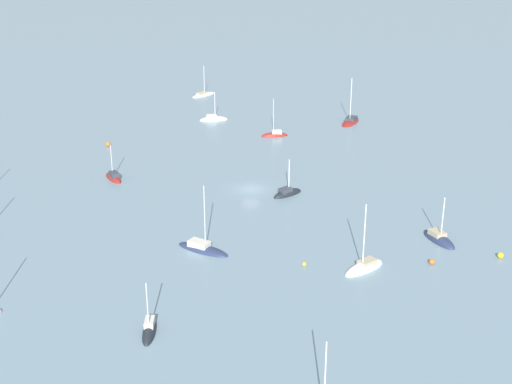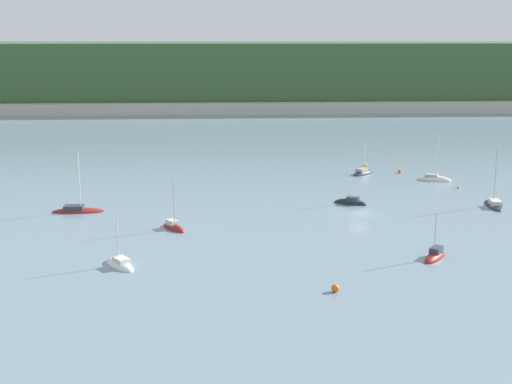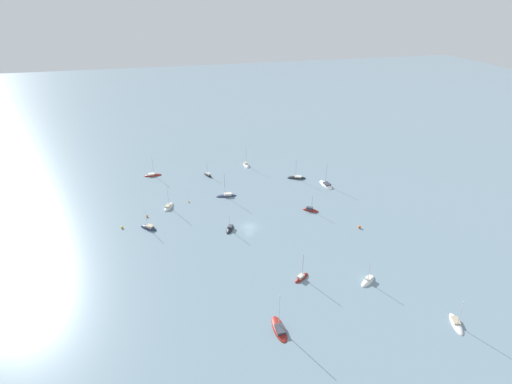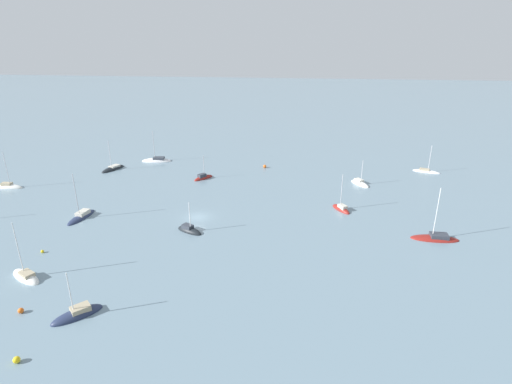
% 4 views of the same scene
% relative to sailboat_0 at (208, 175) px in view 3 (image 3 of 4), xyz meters
% --- Properties ---
extents(ground_plane, '(600.00, 600.00, 0.00)m').
position_rel_sailboat_0_xyz_m(ground_plane, '(-41.42, -7.07, -0.12)').
color(ground_plane, slate).
extents(sailboat_0, '(5.32, 3.41, 6.81)m').
position_rel_sailboat_0_xyz_m(sailboat_0, '(0.00, 0.00, 0.00)').
color(sailboat_0, black).
rests_on(sailboat_0, ground_plane).
extents(sailboat_1, '(5.64, 4.07, 6.48)m').
position_rel_sailboat_0_xyz_m(sailboat_1, '(-41.59, -0.97, -0.02)').
color(sailboat_1, black).
rests_on(sailboat_1, ground_plane).
extents(sailboat_2, '(2.05, 6.73, 8.35)m').
position_rel_sailboat_0_xyz_m(sailboat_2, '(5.30, 21.25, -0.02)').
color(sailboat_2, maroon).
rests_on(sailboat_2, ground_plane).
extents(sailboat_3, '(4.74, 7.78, 8.59)m').
position_rel_sailboat_0_xyz_m(sailboat_3, '(-11.10, -33.54, -0.05)').
color(sailboat_3, black).
rests_on(sailboat_3, ground_plane).
extents(sailboat_4, '(4.19, 5.22, 8.21)m').
position_rel_sailboat_0_xyz_m(sailboat_4, '(-69.06, -14.39, 0.01)').
color(sailboat_4, maroon).
rests_on(sailboat_4, ground_plane).
extents(sailboat_5, '(8.07, 2.68, 9.94)m').
position_rel_sailboat_0_xyz_m(sailboat_5, '(-84.26, -3.72, 0.00)').
color(sailboat_5, maroon).
rests_on(sailboat_5, ground_plane).
extents(sailboat_6, '(6.45, 4.67, 9.63)m').
position_rel_sailboat_0_xyz_m(sailboat_6, '(-22.61, 16.63, -0.03)').
color(sailboat_6, white).
rests_on(sailboat_6, ground_plane).
extents(sailboat_7, '(4.61, 5.46, 6.52)m').
position_rel_sailboat_0_xyz_m(sailboat_7, '(-36.63, -29.49, 0.01)').
color(sailboat_7, maroon).
rests_on(sailboat_7, ground_plane).
extents(sailboat_8, '(7.04, 4.14, 7.58)m').
position_rel_sailboat_0_xyz_m(sailboat_8, '(-92.46, -42.36, -0.03)').
color(sailboat_8, silver).
rests_on(sailboat_8, ground_plane).
extents(sailboat_9, '(5.91, 6.01, 7.09)m').
position_rel_sailboat_0_xyz_m(sailboat_9, '(-34.55, 23.45, -0.02)').
color(sailboat_9, '#232D4C').
rests_on(sailboat_9, ground_plane).
extents(sailboat_10, '(6.39, 1.90, 9.48)m').
position_rel_sailboat_0_xyz_m(sailboat_10, '(6.11, -17.10, -0.01)').
color(sailboat_10, white).
rests_on(sailboat_10, ground_plane).
extents(sailboat_11, '(3.15, 7.82, 9.64)m').
position_rel_sailboat_0_xyz_m(sailboat_11, '(-19.28, -3.92, 0.02)').
color(sailboat_11, '#232D4C').
rests_on(sailboat_11, ground_plane).
extents(sailboat_12, '(8.52, 3.80, 9.58)m').
position_rel_sailboat_0_xyz_m(sailboat_12, '(-19.86, -42.23, -0.03)').
color(sailboat_12, silver).
rests_on(sailboat_12, ground_plane).
extents(sailboat_13, '(4.90, 5.91, 6.75)m').
position_rel_sailboat_0_xyz_m(sailboat_13, '(-74.43, -30.44, -0.02)').
color(sailboat_13, white).
rests_on(sailboat_13, ground_plane).
extents(mooring_buoy_0, '(0.70, 0.70, 0.70)m').
position_rel_sailboat_0_xyz_m(mooring_buoy_0, '(-27.26, 23.92, 0.23)').
color(mooring_buoy_0, orange).
rests_on(mooring_buoy_0, ground_plane).
extents(mooring_buoy_1, '(0.51, 0.51, 0.51)m').
position_rel_sailboat_0_xyz_m(mooring_buoy_1, '(-20.41, 9.63, 0.14)').
color(mooring_buoy_1, yellow).
rests_on(mooring_buoy_1, ground_plane).
extents(mooring_buoy_2, '(0.75, 0.75, 0.75)m').
position_rel_sailboat_0_xyz_m(mooring_buoy_2, '(-32.42, 31.53, 0.26)').
color(mooring_buoy_2, yellow).
rests_on(mooring_buoy_2, ground_plane).
extents(mooring_buoy_3, '(0.86, 0.86, 0.86)m').
position_rel_sailboat_0_xyz_m(mooring_buoy_3, '(-50.63, -40.29, 0.32)').
color(mooring_buoy_3, orange).
rests_on(mooring_buoy_3, ground_plane).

